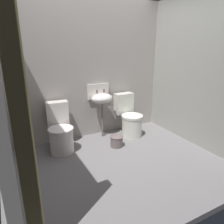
# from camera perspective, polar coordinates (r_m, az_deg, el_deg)

# --- Properties ---
(ground_plane) EXTENTS (3.28, 2.65, 0.08)m
(ground_plane) POSITION_cam_1_polar(r_m,az_deg,el_deg) (3.34, 2.31, -13.52)
(ground_plane) COLOR slate
(wall_back) EXTENTS (3.28, 0.10, 2.47)m
(wall_back) POSITION_cam_1_polar(r_m,az_deg,el_deg) (3.93, -6.19, 11.05)
(wall_back) COLOR #9F9791
(wall_back) RESTS_ON ground
(wall_right) EXTENTS (0.10, 2.45, 2.47)m
(wall_right) POSITION_cam_1_polar(r_m,az_deg,el_deg) (3.91, 21.37, 9.90)
(wall_right) COLOR #999991
(wall_right) RESTS_ON ground
(wooden_door_post) EXTENTS (0.13, 0.13, 2.47)m
(wooden_door_post) POSITION_cam_1_polar(r_m,az_deg,el_deg) (1.55, -23.42, -1.40)
(wooden_door_post) COLOR #95814D
(wooden_door_post) RESTS_ON ground
(toilet_left) EXTENTS (0.44, 0.63, 0.78)m
(toilet_left) POSITION_cam_1_polar(r_m,az_deg,el_deg) (3.59, -13.72, -5.20)
(toilet_left) COLOR silver
(toilet_left) RESTS_ON ground
(toilet_right) EXTENTS (0.41, 0.60, 0.78)m
(toilet_right) POSITION_cam_1_polar(r_m,az_deg,el_deg) (4.08, 4.70, -1.84)
(toilet_right) COLOR silver
(toilet_right) RESTS_ON ground
(sink) EXTENTS (0.42, 0.35, 0.99)m
(sink) POSITION_cam_1_polar(r_m,az_deg,el_deg) (3.88, -2.87, 3.84)
(sink) COLOR #695B5A
(sink) RESTS_ON ground
(bucket) EXTENTS (0.23, 0.23, 0.19)m
(bucket) POSITION_cam_1_polar(r_m,az_deg,el_deg) (3.69, 1.24, -7.79)
(bucket) COLOR #695B5A
(bucket) RESTS_ON ground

